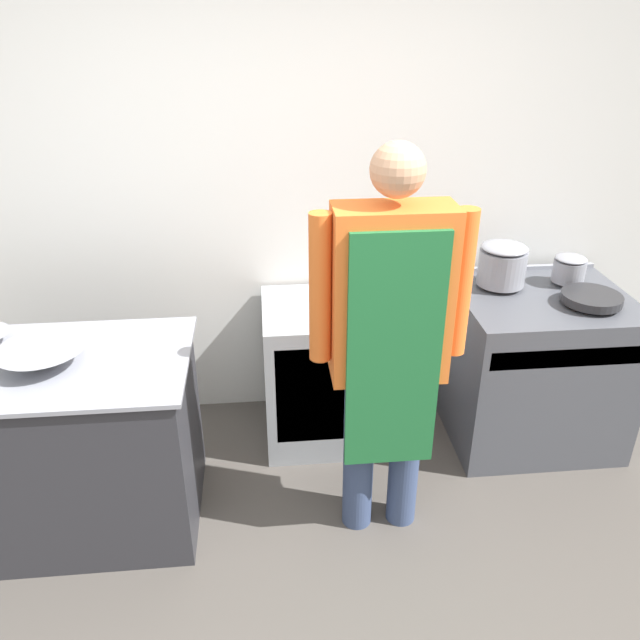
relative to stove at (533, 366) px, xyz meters
name	(u,v)px	position (x,y,z in m)	size (l,w,h in m)	color
wall_back	(285,188)	(-1.34, 0.46, 0.92)	(8.00, 0.05, 2.70)	white
prep_counter	(53,445)	(-2.47, -0.47, 0.00)	(1.32, 0.76, 0.87)	#2D2D33
stove	(533,366)	(0.00, 0.00, 0.00)	(0.90, 0.77, 0.88)	#4C4F56
fridge_unit	(326,371)	(-1.15, 0.11, -0.03)	(0.68, 0.61, 0.80)	#93999E
person_cook	(389,332)	(-0.97, -0.63, 0.60)	(0.66, 0.24, 1.80)	#38476B
mixing_bowl	(42,357)	(-2.41, -0.49, 0.48)	(0.37, 0.37, 0.08)	gray
stock_pot	(502,264)	(-0.20, 0.14, 0.57)	(0.25, 0.25, 0.23)	gray
saute_pan	(592,298)	(0.18, -0.13, 0.47)	(0.30, 0.30, 0.04)	#262628
sauce_pot	(569,268)	(0.18, 0.14, 0.52)	(0.17, 0.17, 0.15)	gray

